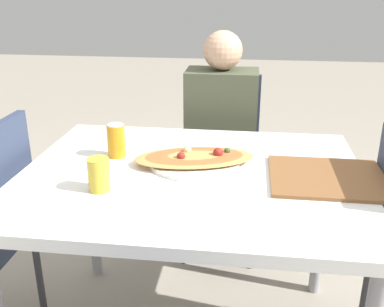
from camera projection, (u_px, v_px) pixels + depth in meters
dining_table at (192, 192)px, 1.57m from camera, size 1.17×0.94×0.77m
chair_far_seated at (221, 154)px, 2.37m from camera, size 0.40×0.40×0.93m
person_seated at (221, 132)px, 2.20m from camera, size 0.34×0.24×1.17m
pizza_main at (194, 159)px, 1.61m from camera, size 0.47×0.32×0.06m
soda_can at (116, 141)px, 1.66m from camera, size 0.07×0.07×0.12m
drink_glass at (99, 174)px, 1.39m from camera, size 0.07×0.07×0.11m
serving_tray at (328, 178)px, 1.48m from camera, size 0.38×0.33×0.01m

